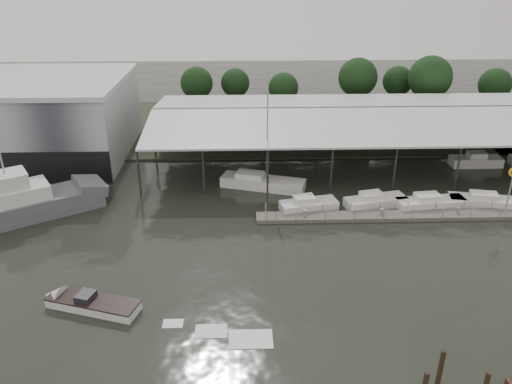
{
  "coord_description": "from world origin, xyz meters",
  "views": [
    {
      "loc": [
        -0.46,
        -35.49,
        24.33
      ],
      "look_at": [
        1.01,
        11.39,
        2.5
      ],
      "focal_mm": 35.0,
      "sensor_mm": 36.0,
      "label": 1
    }
  ],
  "objects_px": {
    "shell_fuel_sign": "(512,182)",
    "speedboat_underway": "(86,302)",
    "white_sailboat": "(261,182)",
    "grey_trawler": "(23,204)"
  },
  "relations": [
    {
      "from": "shell_fuel_sign",
      "to": "speedboat_underway",
      "type": "height_order",
      "value": "shell_fuel_sign"
    },
    {
      "from": "shell_fuel_sign",
      "to": "white_sailboat",
      "type": "height_order",
      "value": "white_sailboat"
    },
    {
      "from": "white_sailboat",
      "to": "speedboat_underway",
      "type": "bearing_deg",
      "value": -105.87
    },
    {
      "from": "grey_trawler",
      "to": "white_sailboat",
      "type": "bearing_deg",
      "value": -16.82
    },
    {
      "from": "grey_trawler",
      "to": "speedboat_underway",
      "type": "bearing_deg",
      "value": -87.43
    },
    {
      "from": "white_sailboat",
      "to": "speedboat_underway",
      "type": "height_order",
      "value": "white_sailboat"
    },
    {
      "from": "shell_fuel_sign",
      "to": "speedboat_underway",
      "type": "xyz_separation_m",
      "value": [
        -39.6,
        -13.86,
        -3.53
      ]
    },
    {
      "from": "shell_fuel_sign",
      "to": "grey_trawler",
      "type": "bearing_deg",
      "value": 178.53
    },
    {
      "from": "shell_fuel_sign",
      "to": "speedboat_underway",
      "type": "distance_m",
      "value": 42.11
    },
    {
      "from": "grey_trawler",
      "to": "white_sailboat",
      "type": "relative_size",
      "value": 1.19
    }
  ]
}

